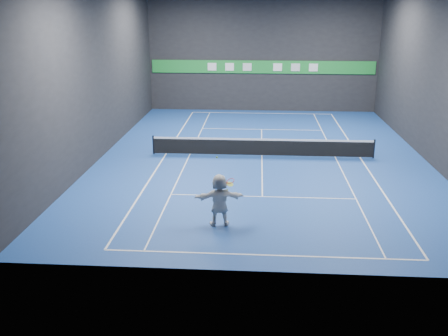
# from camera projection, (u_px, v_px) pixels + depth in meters

# --- Properties ---
(ground) EXTENTS (26.00, 26.00, 0.00)m
(ground) POSITION_uv_depth(u_px,v_px,m) (262.00, 156.00, 28.24)
(ground) COLOR navy
(ground) RESTS_ON ground
(wall_back) EXTENTS (18.00, 0.10, 9.00)m
(wall_back) POSITION_uv_depth(u_px,v_px,m) (263.00, 54.00, 39.19)
(wall_back) COLOR black
(wall_back) RESTS_ON ground
(wall_front) EXTENTS (18.00, 0.10, 9.00)m
(wall_front) POSITION_uv_depth(u_px,v_px,m) (267.00, 135.00, 14.51)
(wall_front) COLOR black
(wall_front) RESTS_ON ground
(wall_left) EXTENTS (0.10, 26.00, 9.00)m
(wall_left) POSITION_uv_depth(u_px,v_px,m) (100.00, 74.00, 27.44)
(wall_left) COLOR black
(wall_left) RESTS_ON ground
(wall_right) EXTENTS (0.10, 26.00, 9.00)m
(wall_right) POSITION_uv_depth(u_px,v_px,m) (435.00, 77.00, 26.26)
(wall_right) COLOR black
(wall_right) RESTS_ON ground
(baseline_near) EXTENTS (10.98, 0.08, 0.01)m
(baseline_near) POSITION_uv_depth(u_px,v_px,m) (263.00, 255.00, 16.95)
(baseline_near) COLOR white
(baseline_near) RESTS_ON ground
(baseline_far) EXTENTS (10.98, 0.08, 0.01)m
(baseline_far) POSITION_uv_depth(u_px,v_px,m) (261.00, 113.00, 39.52)
(baseline_far) COLOR white
(baseline_far) RESTS_ON ground
(sideline_doubles_left) EXTENTS (0.08, 23.78, 0.01)m
(sideline_doubles_left) POSITION_uv_depth(u_px,v_px,m) (166.00, 154.00, 28.60)
(sideline_doubles_left) COLOR white
(sideline_doubles_left) RESTS_ON ground
(sideline_doubles_right) EXTENTS (0.08, 23.78, 0.01)m
(sideline_doubles_right) POSITION_uv_depth(u_px,v_px,m) (360.00, 158.00, 27.88)
(sideline_doubles_right) COLOR white
(sideline_doubles_right) RESTS_ON ground
(sideline_singles_left) EXTENTS (0.06, 23.78, 0.01)m
(sideline_singles_left) POSITION_uv_depth(u_px,v_px,m) (190.00, 154.00, 28.51)
(sideline_singles_left) COLOR white
(sideline_singles_left) RESTS_ON ground
(sideline_singles_right) EXTENTS (0.06, 23.78, 0.01)m
(sideline_singles_right) POSITION_uv_depth(u_px,v_px,m) (335.00, 157.00, 27.97)
(sideline_singles_right) COLOR white
(sideline_singles_right) RESTS_ON ground
(service_line_near) EXTENTS (8.23, 0.06, 0.01)m
(service_line_near) POSITION_uv_depth(u_px,v_px,m) (262.00, 197.00, 22.16)
(service_line_near) COLOR white
(service_line_near) RESTS_ON ground
(service_line_far) EXTENTS (8.23, 0.06, 0.01)m
(service_line_far) POSITION_uv_depth(u_px,v_px,m) (262.00, 129.00, 34.31)
(service_line_far) COLOR white
(service_line_far) RESTS_ON ground
(center_service_line) EXTENTS (0.06, 12.80, 0.01)m
(center_service_line) POSITION_uv_depth(u_px,v_px,m) (262.00, 156.00, 28.24)
(center_service_line) COLOR white
(center_service_line) RESTS_ON ground
(player) EXTENTS (1.98, 0.93, 2.06)m
(player) POSITION_uv_depth(u_px,v_px,m) (219.00, 200.00, 19.00)
(player) COLOR silver
(player) RESTS_ON ground
(tennis_ball) EXTENTS (0.07, 0.07, 0.07)m
(tennis_ball) POSITION_uv_depth(u_px,v_px,m) (217.00, 157.00, 18.56)
(tennis_ball) COLOR #BAE526
(tennis_ball) RESTS_ON player
(tennis_net) EXTENTS (12.50, 0.10, 1.07)m
(tennis_net) POSITION_uv_depth(u_px,v_px,m) (262.00, 147.00, 28.07)
(tennis_net) COLOR black
(tennis_net) RESTS_ON ground
(sponsor_banner) EXTENTS (17.64, 0.11, 1.00)m
(sponsor_banner) POSITION_uv_depth(u_px,v_px,m) (262.00, 67.00, 39.44)
(sponsor_banner) COLOR #1F8F34
(sponsor_banner) RESTS_ON wall_back
(tennis_racket) EXTENTS (0.40, 0.35, 0.61)m
(tennis_racket) POSITION_uv_depth(u_px,v_px,m) (230.00, 183.00, 18.81)
(tennis_racket) COLOR #B41316
(tennis_racket) RESTS_ON player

